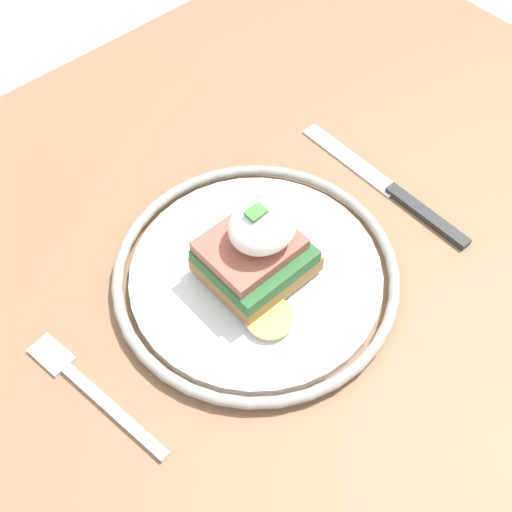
{
  "coord_description": "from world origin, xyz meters",
  "views": [
    {
      "loc": [
        -0.24,
        -0.17,
        1.23
      ],
      "look_at": [
        -0.03,
        0.06,
        0.78
      ],
      "focal_mm": 45.0,
      "sensor_mm": 36.0,
      "label": 1
    }
  ],
  "objects_px": {
    "sandwich": "(257,250)",
    "plate": "(256,274)",
    "knife": "(394,191)",
    "fork": "(91,390)"
  },
  "relations": [
    {
      "from": "plate",
      "to": "fork",
      "type": "xyz_separation_m",
      "value": [
        -0.17,
        0.01,
        -0.01
      ]
    },
    {
      "from": "knife",
      "to": "fork",
      "type": "bearing_deg",
      "value": 175.8
    },
    {
      "from": "sandwich",
      "to": "plate",
      "type": "bearing_deg",
      "value": 70.5
    },
    {
      "from": "fork",
      "to": "sandwich",
      "type": "bearing_deg",
      "value": -3.52
    },
    {
      "from": "plate",
      "to": "sandwich",
      "type": "relative_size",
      "value": 2.44
    },
    {
      "from": "plate",
      "to": "fork",
      "type": "bearing_deg",
      "value": 177.05
    },
    {
      "from": "plate",
      "to": "sandwich",
      "type": "height_order",
      "value": "sandwich"
    },
    {
      "from": "knife",
      "to": "plate",
      "type": "bearing_deg",
      "value": 174.54
    },
    {
      "from": "sandwich",
      "to": "knife",
      "type": "relative_size",
      "value": 0.5
    },
    {
      "from": "plate",
      "to": "knife",
      "type": "bearing_deg",
      "value": -5.46
    }
  ]
}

